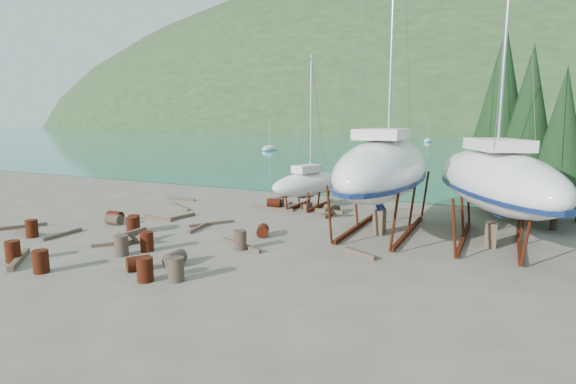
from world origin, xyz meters
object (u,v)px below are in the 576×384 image
at_px(large_sailboat_near, 384,168).
at_px(worker, 380,215).
at_px(small_sailboat_shore, 308,183).
at_px(large_sailboat_far, 495,179).

bearing_deg(large_sailboat_near, worker, -89.48).
bearing_deg(small_sailboat_shore, worker, -17.16).
distance_m(large_sailboat_far, worker, 5.62).
relative_size(large_sailboat_far, worker, 9.61).
distance_m(small_sailboat_shore, worker, 7.91).
bearing_deg(large_sailboat_near, large_sailboat_far, -3.94).
distance_m(large_sailboat_near, worker, 2.47).
xyz_separation_m(large_sailboat_near, small_sailboat_shore, (-6.09, 4.27, -1.71)).
height_order(large_sailboat_far, small_sailboat_shore, large_sailboat_far).
xyz_separation_m(large_sailboat_near, large_sailboat_far, (5.22, -0.12, -0.27)).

